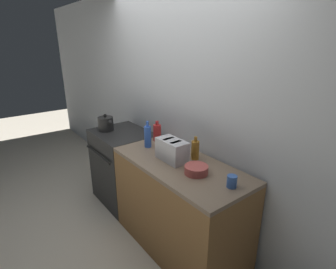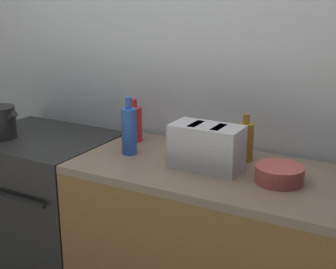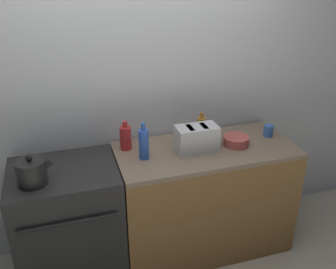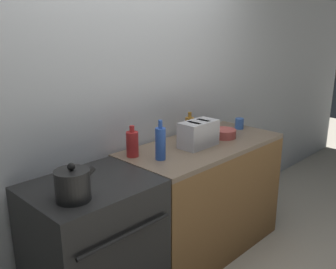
{
  "view_description": "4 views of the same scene",
  "coord_description": "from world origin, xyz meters",
  "px_view_note": "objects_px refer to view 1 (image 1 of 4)",
  "views": [
    {
      "loc": [
        2.15,
        -1.08,
        1.99
      ],
      "look_at": [
        0.21,
        0.41,
        1.11
      ],
      "focal_mm": 28.0,
      "sensor_mm": 36.0,
      "label": 1
    },
    {
      "loc": [
        1.2,
        -1.49,
        1.68
      ],
      "look_at": [
        0.19,
        0.35,
        1.05
      ],
      "focal_mm": 50.0,
      "sensor_mm": 36.0,
      "label": 2
    },
    {
      "loc": [
        -0.54,
        -2.03,
        2.27
      ],
      "look_at": [
        0.19,
        0.33,
        1.09
      ],
      "focal_mm": 40.0,
      "sensor_mm": 36.0,
      "label": 3
    },
    {
      "loc": [
        -1.72,
        -1.45,
        1.84
      ],
      "look_at": [
        0.1,
        0.33,
        1.09
      ],
      "focal_mm": 40.0,
      "sensor_mm": 36.0,
      "label": 4
    }
  ],
  "objects_px": {
    "stove": "(124,166)",
    "cup_blue": "(232,181)",
    "bottle_amber": "(195,150)",
    "kettle": "(106,124)",
    "bowl": "(196,170)",
    "toaster": "(172,150)",
    "bottle_red": "(157,132)",
    "bottle_blue": "(148,136)"
  },
  "relations": [
    {
      "from": "stove",
      "to": "bottle_amber",
      "type": "height_order",
      "value": "bottle_amber"
    },
    {
      "from": "bottle_red",
      "to": "bowl",
      "type": "height_order",
      "value": "bottle_red"
    },
    {
      "from": "stove",
      "to": "bowl",
      "type": "relative_size",
      "value": 4.69
    },
    {
      "from": "bottle_red",
      "to": "bottle_amber",
      "type": "bearing_deg",
      "value": 0.03
    },
    {
      "from": "kettle",
      "to": "bowl",
      "type": "bearing_deg",
      "value": 4.39
    },
    {
      "from": "stove",
      "to": "bowl",
      "type": "bearing_deg",
      "value": -0.1
    },
    {
      "from": "stove",
      "to": "bottle_amber",
      "type": "xyz_separation_m",
      "value": [
        1.1,
        0.19,
        0.55
      ]
    },
    {
      "from": "kettle",
      "to": "bowl",
      "type": "xyz_separation_m",
      "value": [
        1.5,
        0.12,
        -0.05
      ]
    },
    {
      "from": "stove",
      "to": "cup_blue",
      "type": "bearing_deg",
      "value": 2.18
    },
    {
      "from": "bottle_blue",
      "to": "cup_blue",
      "type": "relative_size",
      "value": 2.95
    },
    {
      "from": "stove",
      "to": "bottle_blue",
      "type": "xyz_separation_m",
      "value": [
        0.58,
        -0.0,
        0.57
      ]
    },
    {
      "from": "bowl",
      "to": "kettle",
      "type": "bearing_deg",
      "value": -175.61
    },
    {
      "from": "stove",
      "to": "bottle_red",
      "type": "distance_m",
      "value": 0.76
    },
    {
      "from": "bottle_blue",
      "to": "bowl",
      "type": "relative_size",
      "value": 1.41
    },
    {
      "from": "stove",
      "to": "cup_blue",
      "type": "xyz_separation_m",
      "value": [
        1.64,
        0.06,
        0.5
      ]
    },
    {
      "from": "kettle",
      "to": "bottle_blue",
      "type": "height_order",
      "value": "bottle_blue"
    },
    {
      "from": "toaster",
      "to": "bottle_blue",
      "type": "distance_m",
      "value": 0.41
    },
    {
      "from": "bowl",
      "to": "stove",
      "type": "bearing_deg",
      "value": 179.9
    },
    {
      "from": "bottle_amber",
      "to": "cup_blue",
      "type": "height_order",
      "value": "bottle_amber"
    },
    {
      "from": "bottle_amber",
      "to": "bowl",
      "type": "height_order",
      "value": "bottle_amber"
    },
    {
      "from": "kettle",
      "to": "toaster",
      "type": "bearing_deg",
      "value": 5.66
    },
    {
      "from": "toaster",
      "to": "bottle_red",
      "type": "bearing_deg",
      "value": 159.55
    },
    {
      "from": "bottle_amber",
      "to": "bowl",
      "type": "bearing_deg",
      "value": -40.91
    },
    {
      "from": "toaster",
      "to": "bowl",
      "type": "xyz_separation_m",
      "value": [
        0.33,
        -0.0,
        -0.06
      ]
    },
    {
      "from": "kettle",
      "to": "cup_blue",
      "type": "bearing_deg",
      "value": 5.64
    },
    {
      "from": "stove",
      "to": "cup_blue",
      "type": "distance_m",
      "value": 1.72
    },
    {
      "from": "stove",
      "to": "kettle",
      "type": "bearing_deg",
      "value": -147.22
    },
    {
      "from": "stove",
      "to": "bottle_blue",
      "type": "distance_m",
      "value": 0.82
    },
    {
      "from": "stove",
      "to": "bowl",
      "type": "xyz_separation_m",
      "value": [
        1.32,
        -0.0,
        0.49
      ]
    },
    {
      "from": "bottle_red",
      "to": "bottle_amber",
      "type": "height_order",
      "value": "bottle_red"
    },
    {
      "from": "bottle_red",
      "to": "cup_blue",
      "type": "height_order",
      "value": "bottle_red"
    },
    {
      "from": "toaster",
      "to": "bottle_blue",
      "type": "relative_size",
      "value": 1.11
    },
    {
      "from": "toaster",
      "to": "stove",
      "type": "bearing_deg",
      "value": 179.92
    },
    {
      "from": "kettle",
      "to": "bottle_amber",
      "type": "xyz_separation_m",
      "value": [
        1.29,
        0.3,
        0.01
      ]
    },
    {
      "from": "toaster",
      "to": "bottle_amber",
      "type": "distance_m",
      "value": 0.22
    },
    {
      "from": "bottle_blue",
      "to": "cup_blue",
      "type": "height_order",
      "value": "bottle_blue"
    },
    {
      "from": "bottle_amber",
      "to": "bottle_red",
      "type": "bearing_deg",
      "value": -179.97
    },
    {
      "from": "toaster",
      "to": "bottle_red",
      "type": "height_order",
      "value": "bottle_red"
    },
    {
      "from": "bottle_red",
      "to": "cup_blue",
      "type": "distance_m",
      "value": 1.16
    },
    {
      "from": "toaster",
      "to": "cup_blue",
      "type": "height_order",
      "value": "toaster"
    },
    {
      "from": "toaster",
      "to": "bottle_amber",
      "type": "height_order",
      "value": "bottle_amber"
    },
    {
      "from": "kettle",
      "to": "bottle_amber",
      "type": "height_order",
      "value": "bottle_amber"
    }
  ]
}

